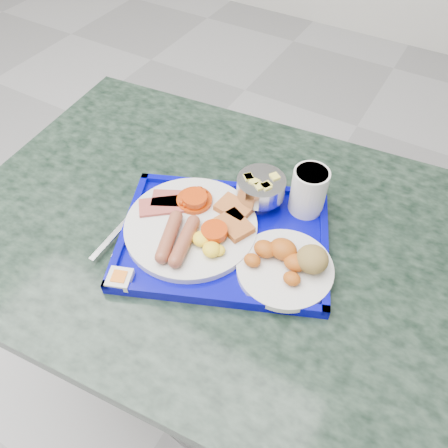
% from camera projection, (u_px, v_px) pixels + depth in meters
% --- Properties ---
extents(table, '(1.21, 0.87, 0.72)m').
position_uv_depth(table, '(231.00, 282.00, 1.03)').
color(table, gray).
rests_on(table, floor).
extents(tray, '(0.49, 0.43, 0.02)m').
position_uv_depth(tray, '(224.00, 239.00, 0.86)').
color(tray, '#03039C').
rests_on(tray, table).
extents(main_plate, '(0.26, 0.26, 0.04)m').
position_uv_depth(main_plate, '(194.00, 225.00, 0.86)').
color(main_plate, silver).
rests_on(main_plate, tray).
extents(bread_plate, '(0.18, 0.18, 0.06)m').
position_uv_depth(bread_plate, '(289.00, 263.00, 0.80)').
color(bread_plate, silver).
rests_on(bread_plate, tray).
extents(fruit_bowl, '(0.10, 0.10, 0.07)m').
position_uv_depth(fruit_bowl, '(261.00, 188.00, 0.89)').
color(fruit_bowl, '#B0B0B2').
rests_on(fruit_bowl, tray).
extents(juice_cup, '(0.07, 0.07, 0.10)m').
position_uv_depth(juice_cup, '(309.00, 190.00, 0.87)').
color(juice_cup, white).
rests_on(juice_cup, tray).
extents(spoon, '(0.07, 0.17, 0.01)m').
position_uv_depth(spoon, '(151.00, 216.00, 0.89)').
color(spoon, '#B0B0B2').
rests_on(spoon, tray).
extents(knife, '(0.02, 0.17, 0.00)m').
position_uv_depth(knife, '(118.00, 230.00, 0.87)').
color(knife, '#B0B0B2').
rests_on(knife, tray).
extents(jam_packet, '(0.06, 0.06, 0.02)m').
position_uv_depth(jam_packet, '(120.00, 279.00, 0.79)').
color(jam_packet, silver).
rests_on(jam_packet, tray).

